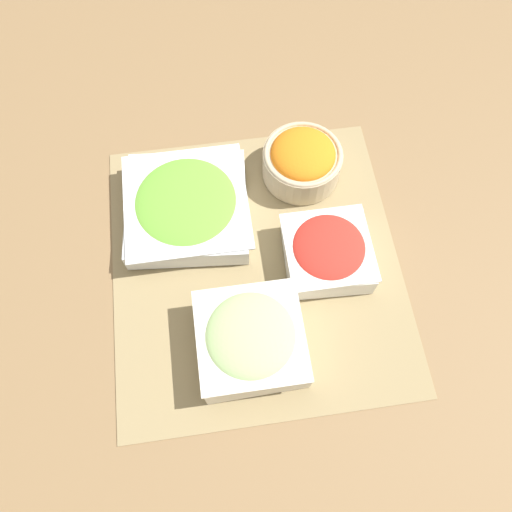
{
  "coord_description": "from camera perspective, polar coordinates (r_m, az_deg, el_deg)",
  "views": [
    {
      "loc": [
        0.32,
        -0.05,
        0.76
      ],
      "look_at": [
        0.0,
        0.0,
        0.03
      ],
      "focal_mm": 35.0,
      "sensor_mm": 36.0,
      "label": 1
    }
  ],
  "objects": [
    {
      "name": "ground_plane",
      "position": [
        0.83,
        0.0,
        -0.96
      ],
      "size": [
        3.0,
        3.0,
        0.0
      ],
      "primitive_type": "plane",
      "color": "olive"
    },
    {
      "name": "tomato_bowl",
      "position": [
        0.81,
        8.17,
        0.53
      ],
      "size": [
        0.14,
        0.14,
        0.06
      ],
      "color": "white",
      "rests_on": "placemat"
    },
    {
      "name": "placemat",
      "position": [
        0.83,
        0.0,
        -0.91
      ],
      "size": [
        0.51,
        0.47,
        0.0
      ],
      "color": "#937F56",
      "rests_on": "ground_plane"
    },
    {
      "name": "carrot_bowl",
      "position": [
        0.88,
        5.3,
        10.87
      ],
      "size": [
        0.14,
        0.14,
        0.08
      ],
      "color": "#C6B28E",
      "rests_on": "placemat"
    },
    {
      "name": "lettuce_bowl",
      "position": [
        0.85,
        -7.91,
        5.69
      ],
      "size": [
        0.22,
        0.22,
        0.05
      ],
      "color": "white",
      "rests_on": "placemat"
    },
    {
      "name": "cucumber_bowl",
      "position": [
        0.74,
        -0.62,
        -9.48
      ],
      "size": [
        0.16,
        0.16,
        0.08
      ],
      "color": "silver",
      "rests_on": "placemat"
    }
  ]
}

